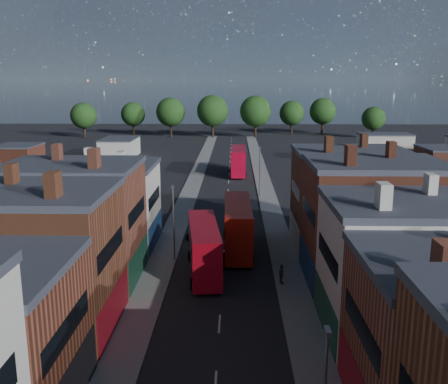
{
  "coord_description": "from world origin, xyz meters",
  "views": [
    {
      "loc": [
        1.15,
        -19.82,
        18.62
      ],
      "look_at": [
        0.0,
        32.24,
        6.96
      ],
      "focal_mm": 40.0,
      "sensor_mm": 36.0,
      "label": 1
    }
  ],
  "objects_px": {
    "bus_1": "(238,225)",
    "car_2": "(195,233)",
    "bus_0": "(204,247)",
    "bus_2": "(238,160)",
    "car_3": "(235,221)",
    "ped_3": "(281,274)"
  },
  "relations": [
    {
      "from": "bus_1",
      "to": "car_2",
      "type": "height_order",
      "value": "bus_1"
    },
    {
      "from": "bus_0",
      "to": "car_2",
      "type": "xyz_separation_m",
      "value": [
        -1.84,
        11.67,
        -2.14
      ]
    },
    {
      "from": "bus_0",
      "to": "bus_2",
      "type": "bearing_deg",
      "value": 79.19
    },
    {
      "from": "bus_2",
      "to": "bus_1",
      "type": "bearing_deg",
      "value": -89.96
    },
    {
      "from": "bus_1",
      "to": "car_3",
      "type": "height_order",
      "value": "bus_1"
    },
    {
      "from": "car_3",
      "to": "ped_3",
      "type": "relative_size",
      "value": 2.27
    },
    {
      "from": "bus_1",
      "to": "bus_2",
      "type": "distance_m",
      "value": 46.24
    },
    {
      "from": "bus_2",
      "to": "bus_0",
      "type": "bearing_deg",
      "value": -93.49
    },
    {
      "from": "bus_1",
      "to": "car_3",
      "type": "distance_m",
      "value": 10.34
    },
    {
      "from": "bus_0",
      "to": "bus_1",
      "type": "distance_m",
      "value": 7.65
    },
    {
      "from": "bus_2",
      "to": "car_2",
      "type": "bearing_deg",
      "value": -97.11
    },
    {
      "from": "bus_0",
      "to": "car_3",
      "type": "xyz_separation_m",
      "value": [
        3.03,
        16.95,
        -2.08
      ]
    },
    {
      "from": "bus_0",
      "to": "car_2",
      "type": "bearing_deg",
      "value": 92.11
    },
    {
      "from": "bus_1",
      "to": "ped_3",
      "type": "xyz_separation_m",
      "value": [
        4.03,
        -9.56,
        -1.87
      ]
    },
    {
      "from": "bus_2",
      "to": "car_3",
      "type": "xyz_separation_m",
      "value": [
        -0.66,
        -36.16,
        -2.28
      ]
    },
    {
      "from": "bus_2",
      "to": "ped_3",
      "type": "height_order",
      "value": "bus_2"
    },
    {
      "from": "car_3",
      "to": "ped_3",
      "type": "distance_m",
      "value": 20.11
    },
    {
      "from": "bus_2",
      "to": "car_3",
      "type": "bearing_deg",
      "value": -90.56
    },
    {
      "from": "bus_2",
      "to": "car_2",
      "type": "height_order",
      "value": "bus_2"
    },
    {
      "from": "bus_1",
      "to": "ped_3",
      "type": "height_order",
      "value": "bus_1"
    },
    {
      "from": "ped_3",
      "to": "car_3",
      "type": "bearing_deg",
      "value": -1.34
    },
    {
      "from": "ped_3",
      "to": "bus_2",
      "type": "bearing_deg",
      "value": -10.01
    }
  ]
}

